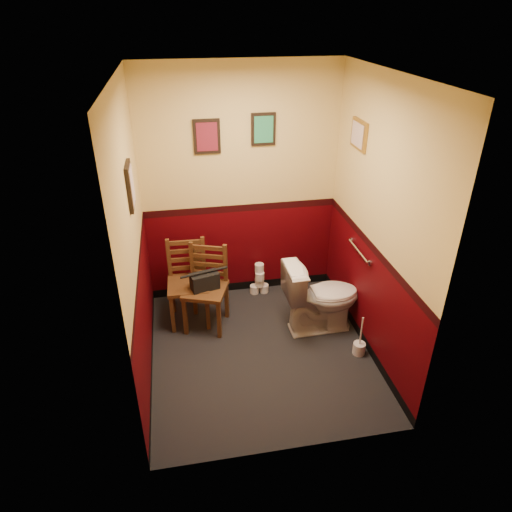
{
  "coord_description": "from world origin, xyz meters",
  "views": [
    {
      "loc": [
        -0.7,
        -3.58,
        3.17
      ],
      "look_at": [
        0.0,
        0.25,
        1.0
      ],
      "focal_mm": 32.0,
      "sensor_mm": 36.0,
      "label": 1
    }
  ],
  "objects": [
    {
      "name": "grab_bar",
      "position": [
        1.07,
        0.25,
        0.95
      ],
      "size": [
        0.05,
        0.56,
        0.06
      ],
      "color": "silver",
      "rests_on": "wall_right"
    },
    {
      "name": "ceiling",
      "position": [
        0.0,
        0.0,
        2.7
      ],
      "size": [
        2.2,
        2.4,
        0.0
      ],
      "primitive_type": "cube",
      "rotation": [
        3.14,
        0.0,
        0.0
      ],
      "color": "silver",
      "rests_on": "ground"
    },
    {
      "name": "wall_left",
      "position": [
        -1.1,
        0.0,
        1.35
      ],
      "size": [
        0.0,
        2.4,
        2.7
      ],
      "primitive_type": "cube",
      "rotation": [
        1.57,
        0.0,
        1.57
      ],
      "color": "#400207",
      "rests_on": "ground"
    },
    {
      "name": "framed_print_right",
      "position": [
        1.08,
        0.6,
        2.05
      ],
      "size": [
        0.04,
        0.34,
        0.28
      ],
      "color": "olive",
      "rests_on": "wall_right"
    },
    {
      "name": "toilet",
      "position": [
        0.72,
        0.29,
        0.4
      ],
      "size": [
        0.84,
        0.48,
        0.81
      ],
      "primitive_type": "imported",
      "rotation": [
        0.0,
        0.0,
        1.6
      ],
      "color": "white",
      "rests_on": "floor"
    },
    {
      "name": "tp_stack",
      "position": [
        0.2,
        1.09,
        0.17
      ],
      "size": [
        0.23,
        0.14,
        0.4
      ],
      "color": "silver",
      "rests_on": "floor"
    },
    {
      "name": "chair_right",
      "position": [
        -0.49,
        0.59,
        0.47
      ],
      "size": [
        0.56,
        0.56,
        0.93
      ],
      "rotation": [
        0.0,
        0.0,
        -0.34
      ],
      "color": "#58351A",
      "rests_on": "floor"
    },
    {
      "name": "wall_front",
      "position": [
        0.0,
        -1.2,
        1.35
      ],
      "size": [
        2.2,
        0.0,
        2.7
      ],
      "primitive_type": "cube",
      "rotation": [
        -1.57,
        0.0,
        0.0
      ],
      "color": "#400207",
      "rests_on": "ground"
    },
    {
      "name": "chair_left",
      "position": [
        -0.67,
        0.72,
        0.47
      ],
      "size": [
        0.45,
        0.45,
        0.95
      ],
      "rotation": [
        0.0,
        0.0,
        -0.03
      ],
      "color": "#58351A",
      "rests_on": "floor"
    },
    {
      "name": "wall_right",
      "position": [
        1.1,
        0.0,
        1.35
      ],
      "size": [
        0.0,
        2.4,
        2.7
      ],
      "primitive_type": "cube",
      "rotation": [
        1.57,
        0.0,
        -1.57
      ],
      "color": "#400207",
      "rests_on": "ground"
    },
    {
      "name": "framed_print_left",
      "position": [
        -1.08,
        0.1,
        1.85
      ],
      "size": [
        0.04,
        0.3,
        0.38
      ],
      "color": "black",
      "rests_on": "wall_left"
    },
    {
      "name": "handbag",
      "position": [
        -0.5,
        0.55,
        0.58
      ],
      "size": [
        0.32,
        0.22,
        0.22
      ],
      "rotation": [
        0.0,
        0.0,
        0.25
      ],
      "color": "black",
      "rests_on": "chair_right"
    },
    {
      "name": "framed_print_back_a",
      "position": [
        -0.35,
        1.18,
        1.95
      ],
      "size": [
        0.28,
        0.04,
        0.36
      ],
      "color": "black",
      "rests_on": "wall_back"
    },
    {
      "name": "toilet_brush",
      "position": [
        0.99,
        -0.21,
        0.07
      ],
      "size": [
        0.13,
        0.13,
        0.45
      ],
      "color": "silver",
      "rests_on": "floor"
    },
    {
      "name": "framed_print_back_b",
      "position": [
        0.25,
        1.18,
        2.0
      ],
      "size": [
        0.26,
        0.04,
        0.34
      ],
      "color": "black",
      "rests_on": "wall_back"
    },
    {
      "name": "wall_back",
      "position": [
        0.0,
        1.2,
        1.35
      ],
      "size": [
        2.2,
        0.0,
        2.7
      ],
      "primitive_type": "cube",
      "rotation": [
        1.57,
        0.0,
        0.0
      ],
      "color": "#400207",
      "rests_on": "ground"
    },
    {
      "name": "floor",
      "position": [
        0.0,
        0.0,
        0.0
      ],
      "size": [
        2.2,
        2.4,
        0.0
      ],
      "primitive_type": "cube",
      "color": "black",
      "rests_on": "ground"
    }
  ]
}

